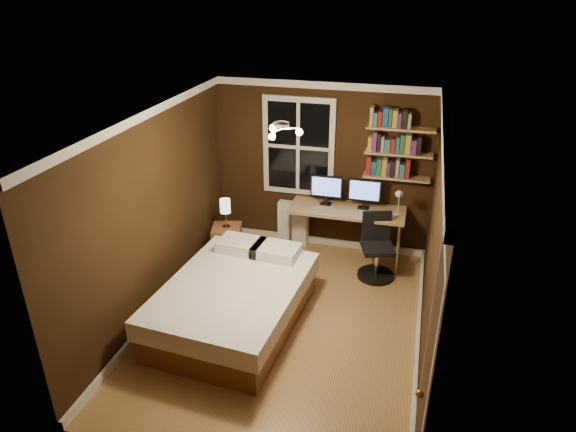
% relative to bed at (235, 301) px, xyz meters
% --- Properties ---
extents(floor, '(4.20, 4.20, 0.00)m').
position_rel_bed_xyz_m(floor, '(0.57, 0.15, -0.30)').
color(floor, brown).
rests_on(floor, ground).
extents(wall_back, '(3.20, 0.04, 2.50)m').
position_rel_bed_xyz_m(wall_back, '(0.57, 2.25, 0.95)').
color(wall_back, black).
rests_on(wall_back, ground).
extents(wall_left, '(0.04, 4.20, 2.50)m').
position_rel_bed_xyz_m(wall_left, '(-1.03, 0.15, 0.95)').
color(wall_left, black).
rests_on(wall_left, ground).
extents(wall_right, '(0.04, 4.20, 2.50)m').
position_rel_bed_xyz_m(wall_right, '(2.17, 0.15, 0.95)').
color(wall_right, black).
rests_on(wall_right, ground).
extents(ceiling, '(3.20, 4.20, 0.02)m').
position_rel_bed_xyz_m(ceiling, '(0.57, 0.15, 2.20)').
color(ceiling, white).
rests_on(ceiling, wall_back).
extents(window, '(1.06, 0.06, 1.46)m').
position_rel_bed_xyz_m(window, '(0.22, 2.22, 1.25)').
color(window, silver).
rests_on(window, wall_back).
extents(door, '(0.03, 0.82, 2.05)m').
position_rel_bed_xyz_m(door, '(2.16, -1.40, 0.72)').
color(door, black).
rests_on(door, ground).
extents(door_knob, '(0.06, 0.06, 0.06)m').
position_rel_bed_xyz_m(door_knob, '(2.12, -1.70, 0.70)').
color(door_knob, gold).
rests_on(door_knob, door).
extents(ceiling_fixture, '(0.44, 0.44, 0.18)m').
position_rel_bed_xyz_m(ceiling_fixture, '(0.57, 0.05, 2.10)').
color(ceiling_fixture, beige).
rests_on(ceiling_fixture, ceiling).
extents(bookshelf_lower, '(0.92, 0.22, 0.03)m').
position_rel_bed_xyz_m(bookshelf_lower, '(1.65, 2.13, 0.95)').
color(bookshelf_lower, '#A37B4F').
rests_on(bookshelf_lower, wall_back).
extents(books_row_lower, '(0.54, 0.16, 0.23)m').
position_rel_bed_xyz_m(books_row_lower, '(1.65, 2.13, 1.08)').
color(books_row_lower, maroon).
rests_on(books_row_lower, bookshelf_lower).
extents(bookshelf_middle, '(0.92, 0.22, 0.03)m').
position_rel_bed_xyz_m(bookshelf_middle, '(1.65, 2.13, 1.30)').
color(bookshelf_middle, '#A37B4F').
rests_on(bookshelf_middle, wall_back).
extents(books_row_middle, '(0.66, 0.16, 0.23)m').
position_rel_bed_xyz_m(books_row_middle, '(1.65, 2.13, 1.43)').
color(books_row_middle, navy).
rests_on(books_row_middle, bookshelf_middle).
extents(bookshelf_upper, '(0.92, 0.22, 0.03)m').
position_rel_bed_xyz_m(bookshelf_upper, '(1.65, 2.13, 1.65)').
color(bookshelf_upper, '#A37B4F').
rests_on(bookshelf_upper, wall_back).
extents(books_row_upper, '(0.54, 0.16, 0.23)m').
position_rel_bed_xyz_m(books_row_upper, '(1.65, 2.13, 1.78)').
color(books_row_upper, '#235234').
rests_on(books_row_upper, bookshelf_upper).
extents(bed, '(1.66, 2.19, 0.70)m').
position_rel_bed_xyz_m(bed, '(0.00, 0.00, 0.00)').
color(bed, brown).
rests_on(bed, ground).
extents(nightstand, '(0.50, 0.50, 0.51)m').
position_rel_bed_xyz_m(nightstand, '(-0.65, 1.44, -0.05)').
color(nightstand, brown).
rests_on(nightstand, ground).
extents(bedside_lamp, '(0.15, 0.15, 0.44)m').
position_rel_bed_xyz_m(bedside_lamp, '(-0.65, 1.44, 0.43)').
color(bedside_lamp, white).
rests_on(bedside_lamp, nightstand).
extents(radiator, '(0.46, 0.16, 0.69)m').
position_rel_bed_xyz_m(radiator, '(0.17, 2.13, 0.04)').
color(radiator, beige).
rests_on(radiator, ground).
extents(desk, '(1.65, 0.62, 0.78)m').
position_rel_bed_xyz_m(desk, '(1.02, 1.92, 0.42)').
color(desk, '#A37B4F').
rests_on(desk, ground).
extents(monitor_left, '(0.47, 0.12, 0.44)m').
position_rel_bed_xyz_m(monitor_left, '(0.69, 2.00, 0.70)').
color(monitor_left, black).
rests_on(monitor_left, desk).
extents(monitor_right, '(0.47, 0.12, 0.44)m').
position_rel_bed_xyz_m(monitor_right, '(1.24, 2.00, 0.70)').
color(monitor_right, black).
rests_on(monitor_right, desk).
extents(desk_lamp, '(0.14, 0.32, 0.44)m').
position_rel_bed_xyz_m(desk_lamp, '(1.73, 1.84, 0.70)').
color(desk_lamp, silver).
rests_on(desk_lamp, desk).
extents(office_chair, '(0.52, 0.52, 0.92)m').
position_rel_bed_xyz_m(office_chair, '(1.51, 1.51, 0.04)').
color(office_chair, black).
rests_on(office_chair, ground).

